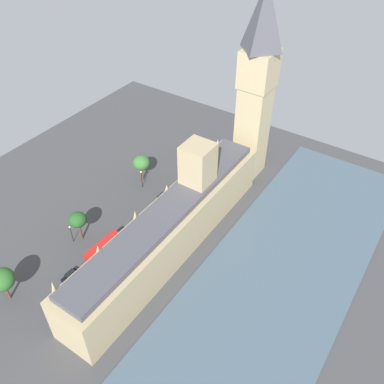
# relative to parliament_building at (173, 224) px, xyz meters

# --- Properties ---
(ground_plane) EXTENTS (139.31, 139.31, 0.00)m
(ground_plane) POSITION_rel_parliament_building_xyz_m (1.99, 1.36, -7.53)
(ground_plane) COLOR #424244
(river_thames) EXTENTS (34.70, 125.38, 0.25)m
(river_thames) POSITION_rel_parliament_building_xyz_m (-27.13, 1.36, -7.41)
(river_thames) COLOR #475B6B
(river_thames) RESTS_ON ground
(parliament_building) EXTENTS (11.58, 69.31, 25.09)m
(parliament_building) POSITION_rel_parliament_building_xyz_m (0.00, 0.00, 0.00)
(parliament_building) COLOR tan
(parliament_building) RESTS_ON ground
(clock_tower) EXTENTS (9.08, 9.08, 57.72)m
(clock_tower) POSITION_rel_parliament_building_xyz_m (-0.70, -39.63, 22.32)
(clock_tower) COLOR tan
(clock_tower) RESTS_ON ground
(car_dark_green_trailing) EXTENTS (1.96, 4.66, 1.74)m
(car_dark_green_trailing) POSITION_rel_parliament_building_xyz_m (13.43, -12.41, -6.64)
(car_dark_green_trailing) COLOR #19472D
(car_dark_green_trailing) RESTS_ON ground
(car_yellow_cab_under_trees) EXTENTS (2.22, 4.57, 1.74)m
(car_yellow_cab_under_trees) POSITION_rel_parliament_building_xyz_m (11.96, -6.95, -6.64)
(car_yellow_cab_under_trees) COLOR gold
(car_yellow_cab_under_trees) RESTS_ON ground
(double_decker_bus_far_end) EXTENTS (3.00, 10.59, 4.75)m
(double_decker_bus_far_end) POSITION_rel_parliament_building_xyz_m (12.22, 13.11, -4.90)
(double_decker_bus_far_end) COLOR red
(double_decker_bus_far_end) RESTS_ON ground
(car_black_opposite_hall) EXTENTS (1.81, 4.45, 1.74)m
(car_black_opposite_hall) POSITION_rel_parliament_building_xyz_m (14.47, 22.81, -6.64)
(car_black_opposite_hall) COLOR black
(car_black_opposite_hall) RESTS_ON ground
(pedestrian_midblock) EXTENTS (0.69, 0.66, 1.65)m
(pedestrian_midblock) POSITION_rel_parliament_building_xyz_m (8.46, -18.95, -6.79)
(pedestrian_midblock) COLOR #336B60
(pedestrian_midblock) RESTS_ON ground
(pedestrian_corner) EXTENTS (0.57, 0.63, 1.50)m
(pedestrian_corner) POSITION_rel_parliament_building_xyz_m (8.13, 0.80, -6.86)
(pedestrian_corner) COLOR gray
(pedestrian_corner) RESTS_ON ground
(pedestrian_leading) EXTENTS (0.64, 0.68, 1.62)m
(pedestrian_leading) POSITION_rel_parliament_building_xyz_m (8.66, -26.45, -6.80)
(pedestrian_leading) COLOR navy
(pedestrian_leading) RESTS_ON ground
(plane_tree_by_river_gate) EXTENTS (5.84, 5.84, 9.30)m
(plane_tree_by_river_gate) POSITION_rel_parliament_building_xyz_m (21.85, 34.77, -0.76)
(plane_tree_by_river_gate) COLOR brown
(plane_tree_by_river_gate) RESTS_ON ground
(plane_tree_kerbside) EXTENTS (5.16, 5.16, 8.97)m
(plane_tree_kerbside) POSITION_rel_parliament_building_xyz_m (23.85, -16.52, -0.81)
(plane_tree_kerbside) COLOR brown
(plane_tree_kerbside) RESTS_ON ground
(plane_tree_near_tower) EXTENTS (4.66, 4.66, 8.96)m
(plane_tree_near_tower) POSITION_rel_parliament_building_xyz_m (21.59, 11.93, -0.63)
(plane_tree_near_tower) COLOR brown
(plane_tree_near_tower) RESTS_ON ground
(street_lamp_slot_10) EXTENTS (0.56, 0.56, 5.67)m
(street_lamp_slot_10) POSITION_rel_parliament_building_xyz_m (22.76, 13.98, -3.51)
(street_lamp_slot_10) COLOR black
(street_lamp_slot_10) RESTS_ON ground
(street_lamp_slot_11) EXTENTS (0.56, 0.56, 6.04)m
(street_lamp_slot_11) POSITION_rel_parliament_building_xyz_m (21.90, -13.85, -3.29)
(street_lamp_slot_11) COLOR black
(street_lamp_slot_11) RESTS_ON ground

